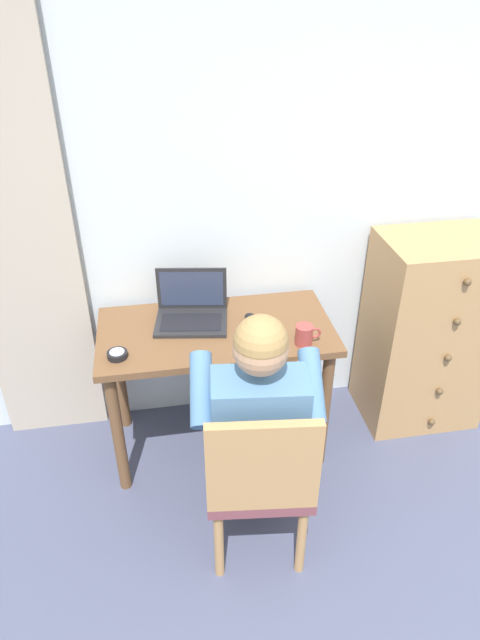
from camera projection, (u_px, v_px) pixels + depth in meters
wall_back at (276, 195)px, 2.68m from camera, size 4.80×0.05×2.50m
curtain_panel at (19, 246)px, 2.52m from camera, size 0.52×0.03×2.22m
desk at (216, 349)px, 2.68m from camera, size 1.12×0.57×0.74m
dresser at (427, 332)px, 2.94m from camera, size 0.61×0.47×1.08m
chair at (260, 477)px, 2.18m from camera, size 0.46×0.45×0.87m
person_seated at (256, 411)px, 2.23m from camera, size 0.57×0.61×1.19m
laptop at (191, 311)px, 2.65m from camera, size 0.37×0.30×0.24m
computer_mouse at (251, 319)px, 2.65m from camera, size 0.07×0.11×0.03m
desk_clock at (117, 354)px, 2.41m from camera, size 0.09×0.09×0.03m
coffee_mug at (305, 335)px, 2.48m from camera, size 0.12×0.08×0.09m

